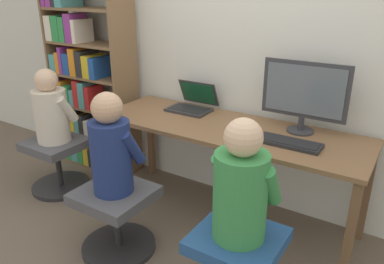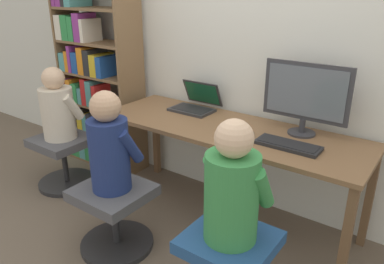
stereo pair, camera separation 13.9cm
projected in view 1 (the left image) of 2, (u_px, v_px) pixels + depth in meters
name	position (u px, v px, depth m)	size (l,w,h in m)	color
ground_plane	(202.00, 239.00, 2.65)	(14.00, 14.00, 0.00)	brown
wall_back	(255.00, 41.00, 2.74)	(10.00, 0.05, 2.60)	silver
desk	(227.00, 136.00, 2.66)	(1.94, 0.65, 0.75)	brown
desktop_monitor	(304.00, 95.00, 2.44)	(0.57, 0.18, 0.48)	#333338
laptop	(192.00, 104.00, 2.97)	(0.33, 0.30, 0.21)	#2D2D30
keyboard	(289.00, 143.00, 2.33)	(0.39, 0.16, 0.03)	#232326
computer_mouse_by_keyboard	(249.00, 133.00, 2.47)	(0.07, 0.11, 0.03)	black
office_chair_left	(236.00, 264.00, 2.04)	(0.50, 0.50, 0.45)	#262628
office_chair_right	(116.00, 216.00, 2.47)	(0.50, 0.50, 0.45)	#262628
person_at_monitor	(241.00, 187.00, 1.86)	(0.34, 0.31, 0.65)	#388C47
person_at_laptop	(111.00, 148.00, 2.29)	(0.31, 0.29, 0.65)	navy
bookshelf	(84.00, 83.00, 3.51)	(0.86, 0.31, 1.79)	brown
office_chair_side	(58.00, 161.00, 3.23)	(0.50, 0.50, 0.45)	#262628
person_near_shelf	(51.00, 110.00, 3.07)	(0.33, 0.29, 0.61)	beige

